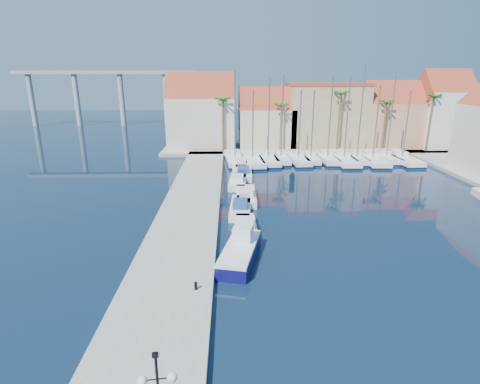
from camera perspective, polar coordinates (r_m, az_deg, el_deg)
The scene contains 34 objects.
ground at distance 26.86m, azimuth 9.28°, elevation -12.87°, with size 260.00×260.00×0.00m, color black.
quay_west at distance 38.78m, azimuth -7.63°, elevation -2.60°, with size 6.00×77.00×0.50m, color gray.
shore_north at distance 73.46m, azimuth 10.20°, elevation 6.85°, with size 54.00×16.00×0.50m, color gray.
bollard at distance 24.43m, azimuth -6.75°, elevation -14.02°, with size 0.20×0.20×0.51m, color black.
fishing_boat at distance 28.60m, azimuth 0.05°, elevation -8.89°, with size 3.59×6.85×2.29m.
motorboat_west_0 at distance 33.33m, azimuth 0.99°, elevation -5.40°, with size 1.80×5.39×1.40m.
motorboat_west_1 at distance 38.17m, azimuth 0.06°, elevation -2.36°, with size 2.45×6.41×1.40m.
motorboat_west_2 at distance 41.91m, azimuth 0.92°, elevation -0.53°, with size 2.25×6.72×1.40m.
motorboat_west_3 at distance 47.53m, azimuth -0.34°, elevation 1.66°, with size 2.54×6.50×1.40m.
motorboat_west_4 at distance 51.78m, azimuth 0.51°, elevation 2.99°, with size 2.53×7.21×1.40m.
motorboat_west_5 at distance 57.07m, azimuth 0.14°, elevation 4.36°, with size 2.64×7.03×1.40m.
sailboat_0 at distance 60.36m, azimuth -0.82°, elevation 5.17°, with size 3.72×10.86×14.03m.
sailboat_1 at distance 59.88m, azimuth 1.85°, elevation 5.03°, with size 3.71×11.47×11.32m.
sailboat_2 at distance 60.61m, azimuth 4.20°, elevation 5.16°, with size 3.34×10.78×13.02m.
sailboat_3 at distance 61.15m, azimuth 6.19°, elevation 5.26°, with size 2.35×8.78×13.48m.
sailboat_4 at distance 61.10m, azimuth 8.74°, elevation 5.10°, with size 3.12×9.97×11.26m.
sailboat_5 at distance 61.63m, azimuth 10.64°, elevation 5.13°, with size 2.48×8.27×11.26m.
sailboat_6 at distance 62.27m, azimuth 13.05°, elevation 5.12°, with size 2.54×9.13×13.11m.
sailboat_7 at distance 62.64m, azimuth 15.38°, elevation 4.98°, with size 3.40×11.57×13.18m.
sailboat_8 at distance 63.47m, azimuth 17.25°, elevation 5.05°, with size 2.56×8.67×14.78m.
sailboat_9 at distance 63.99m, azimuth 19.37°, elevation 4.86°, with size 3.71×11.41×11.98m.
sailboat_10 at distance 65.83m, azimuth 21.21°, elevation 5.05°, with size 2.65×9.13×14.09m.
sailboat_11 at distance 66.00m, azimuth 23.23°, elevation 4.78°, with size 3.22×11.09×11.21m.
building_0 at distance 70.26m, azimuth -5.88°, elevation 11.72°, with size 12.30×9.00×13.50m.
building_1 at distance 70.53m, azimuth 4.09°, elevation 10.79°, with size 10.30×8.00×11.00m.
building_2 at distance 73.30m, azimuth 12.80°, elevation 11.42°, with size 14.20×10.20×11.50m.
building_3 at distance 76.22m, azimuth 21.89°, elevation 10.53°, with size 10.30×8.00×12.00m.
building_4 at distance 79.21m, azimuth 28.35°, elevation 10.74°, with size 8.30×8.00×14.00m.
palm_0 at distance 64.88m, azimuth -2.65°, elevation 13.59°, with size 2.60×2.60×10.15m.
palm_1 at distance 65.54m, azimuth 6.36°, elevation 12.72°, with size 2.60×2.60×9.15m.
palm_2 at distance 67.50m, azimuth 15.11°, elevation 13.98°, with size 2.60×2.60×11.15m.
palm_3 at distance 70.24m, azimuth 21.43°, elevation 12.35°, with size 2.60×2.60×9.65m.
palm_4 at distance 73.61m, azimuth 27.40°, elevation 12.54°, with size 2.60×2.60×10.65m.
viaduct at distance 110.22m, azimuth -20.35°, elevation 14.77°, with size 48.00×2.20×14.45m.
Camera 1 is at (-4.84, -22.72, 13.47)m, focal length 28.00 mm.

